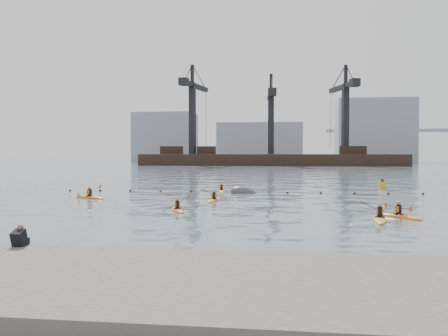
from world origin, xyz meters
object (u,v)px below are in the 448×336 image
(kayaker_5, at_px, (221,191))
(nav_buoy, at_px, (382,185))
(kayaker_4, at_px, (399,215))
(kayaker_2, at_px, (90,197))
(kayaker_0, at_px, (177,209))
(kayaker_3, at_px, (214,200))
(kayaker_1, at_px, (380,218))
(mooring_buoy, at_px, (244,193))

(kayaker_5, xyz_separation_m, nav_buoy, (15.78, 5.25, 0.30))
(kayaker_4, bearing_deg, nav_buoy, -135.02)
(kayaker_2, distance_m, nav_buoy, 28.65)
(kayaker_0, distance_m, nav_buoy, 25.98)
(kayaker_3, bearing_deg, kayaker_5, 102.15)
(kayaker_0, xyz_separation_m, kayaker_1, (12.10, -2.70, 0.01))
(kayaker_5, relative_size, mooring_buoy, 1.19)
(kayaker_2, height_order, kayaker_4, kayaker_2)
(kayaker_3, bearing_deg, nav_buoy, 50.22)
(kayaker_3, xyz_separation_m, nav_buoy, (15.23, 13.62, 0.30))
(kayaker_0, relative_size, kayaker_3, 0.93)
(kayaker_0, bearing_deg, kayaker_2, 115.85)
(kayaker_2, height_order, nav_buoy, nav_buoy)
(kayaker_1, relative_size, kayaker_2, 1.03)
(kayaker_2, xyz_separation_m, kayaker_3, (10.47, -0.98, -0.01))
(kayaker_0, distance_m, mooring_buoy, 13.79)
(kayaker_1, distance_m, nav_buoy, 23.07)
(kayaker_3, distance_m, nav_buoy, 20.43)
(kayaker_2, bearing_deg, kayaker_1, -86.26)
(mooring_buoy, bearing_deg, kayaker_1, -60.96)
(kayaker_2, height_order, mooring_buoy, kayaker_2)
(kayaker_1, xyz_separation_m, nav_buoy, (4.60, 22.60, 0.29))
(kayaker_3, relative_size, kayaker_5, 1.04)
(mooring_buoy, bearing_deg, kayaker_3, -103.24)
(kayaker_4, height_order, mooring_buoy, kayaker_4)
(kayaker_0, distance_m, kayaker_3, 6.46)
(kayaker_1, bearing_deg, nav_buoy, 86.90)
(kayaker_0, distance_m, kayaker_2, 11.58)
(kayaker_3, xyz_separation_m, mooring_buoy, (1.68, 7.14, -0.09))
(kayaker_0, height_order, kayaker_5, kayaker_0)
(kayaker_0, xyz_separation_m, kayaker_3, (1.46, 6.29, 0.00))
(kayaker_5, height_order, nav_buoy, nav_buoy)
(nav_buoy, bearing_deg, kayaker_3, -138.21)
(kayaker_0, relative_size, kayaker_1, 0.83)
(kayaker_1, xyz_separation_m, kayaker_5, (-11.18, 17.35, -0.01))
(kayaker_0, relative_size, kayaker_4, 0.94)
(kayaker_2, height_order, kayaker_5, kayaker_2)
(mooring_buoy, bearing_deg, kayaker_5, 151.16)
(kayaker_2, bearing_deg, kayaker_5, -24.34)
(kayaker_2, xyz_separation_m, kayaker_4, (22.44, -8.53, -0.00))
(mooring_buoy, bearing_deg, kayaker_2, -153.11)
(kayaker_0, xyz_separation_m, kayaker_5, (0.92, 14.65, 0.00))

